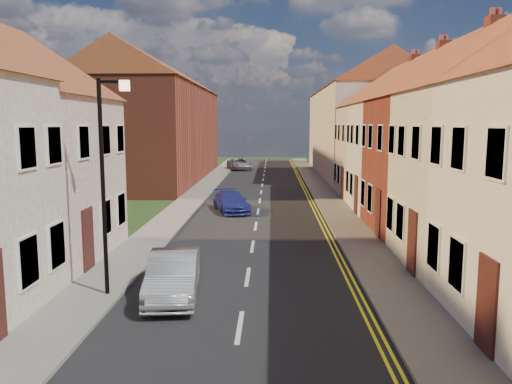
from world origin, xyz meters
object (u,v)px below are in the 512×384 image
object	(u,v)px
car_far	(231,202)
car_distant	(239,164)
lamppost	(106,174)
car_mid	(173,275)

from	to	relation	value
car_far	car_distant	size ratio (longest dim) A/B	0.85
lamppost	car_far	bearing A→B (deg)	80.62
lamppost	car_distant	distance (m)	39.84
lamppost	car_mid	size ratio (longest dim) A/B	1.55
car_far	car_distant	world-z (taller)	car_distant
car_mid	car_far	distance (m)	13.90
car_far	lamppost	bearing A→B (deg)	-116.16
car_far	car_distant	distance (m)	25.74
car_mid	car_far	bearing A→B (deg)	81.75
car_mid	car_distant	bearing A→B (deg)	84.90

